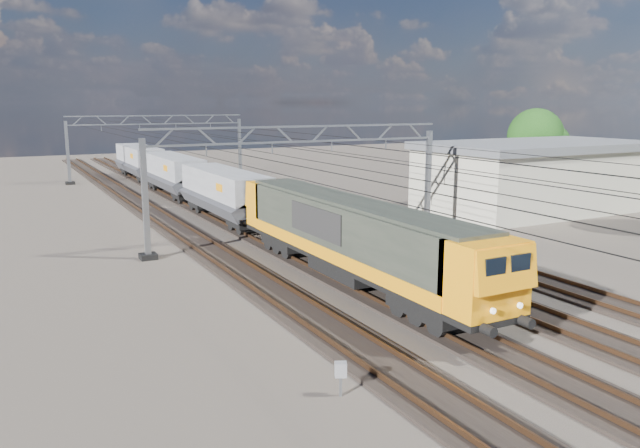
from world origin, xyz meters
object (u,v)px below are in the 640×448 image
locomotive (350,235)px  catenary_gantry_mid (303,179)px  catenary_gantry_far (159,144)px  industrial_shed (538,175)px  hopper_wagon_mid (173,172)px  tree_far (539,138)px  hopper_wagon_lead (225,191)px  trackside_cabinet (341,371)px  hopper_wagon_third (139,159)px

locomotive → catenary_gantry_mid: bearing=77.5°
catenary_gantry_far → industrial_shed: 40.51m
locomotive → industrial_shed: size_ratio=1.13×
catenary_gantry_mid → hopper_wagon_mid: catenary_gantry_mid is taller
tree_far → catenary_gantry_mid: bearing=-162.1°
locomotive → hopper_wagon_lead: bearing=90.0°
tree_far → trackside_cabinet: bearing=-143.2°
hopper_wagon_mid → hopper_wagon_third: 14.20m
catenary_gantry_mid → hopper_wagon_lead: (-2.00, 8.65, -1.67)m
hopper_wagon_mid → hopper_wagon_third: bearing=90.0°
trackside_cabinet → industrial_shed: industrial_shed is taller
hopper_wagon_third → catenary_gantry_mid: bearing=-86.9°
hopper_wagon_lead → locomotive: bearing=-90.0°
catenary_gantry_mid → industrial_shed: catenary_gantry_mid is taller
catenary_gantry_far → hopper_wagon_mid: 13.41m
catenary_gantry_far → catenary_gantry_mid: bearing=-90.0°
catenary_gantry_mid → locomotive: size_ratio=0.94×
catenary_gantry_mid → tree_far: 31.88m
catenary_gantry_mid → industrial_shed: bearing=5.2°
locomotive → trackside_cabinet: 11.93m
trackside_cabinet → industrial_shed: (30.25, 21.10, 1.94)m
catenary_gantry_far → trackside_cabinet: catenary_gantry_far is taller
catenary_gantry_mid → hopper_wagon_third: (-2.00, 37.05, -1.67)m
catenary_gantry_far → trackside_cabinet: size_ratio=19.01×
catenary_gantry_far → industrial_shed: catenary_gantry_far is taller
hopper_wagon_lead → hopper_wagon_third: 28.40m
catenary_gantry_mid → hopper_wagon_lead: bearing=103.0°
catenary_gantry_mid → locomotive: bearing=-102.5°
catenary_gantry_mid → hopper_wagon_third: 37.14m
locomotive → catenary_gantry_far: bearing=87.5°
catenary_gantry_mid → trackside_cabinet: catenary_gantry_mid is taller
trackside_cabinet → tree_far: 48.37m
hopper_wagon_third → trackside_cabinet: bearing=-96.3°
hopper_wagon_third → tree_far: tree_far is taller
catenary_gantry_mid → tree_far: bearing=17.9°
trackside_cabinet → tree_far: tree_far is taller
catenary_gantry_mid → catenary_gantry_far: (0.00, 36.00, 0.00)m
catenary_gantry_mid → industrial_shed: 22.12m
hopper_wagon_lead → tree_far: bearing=2.0°
locomotive → hopper_wagon_mid: size_ratio=1.62×
hopper_wagon_third → industrial_shed: industrial_shed is taller
catenary_gantry_mid → hopper_wagon_lead: catenary_gantry_mid is taller
locomotive → hopper_wagon_mid: locomotive is taller
catenary_gantry_mid → tree_far: tree_far is taller
catenary_gantry_mid → catenary_gantry_far: 36.00m
trackside_cabinet → industrial_shed: bearing=59.7°
hopper_wagon_lead → trackside_cabinet: 28.47m
hopper_wagon_lead → hopper_wagon_mid: same height
hopper_wagon_third → industrial_shed: 42.48m
hopper_wagon_lead → tree_far: size_ratio=1.64×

